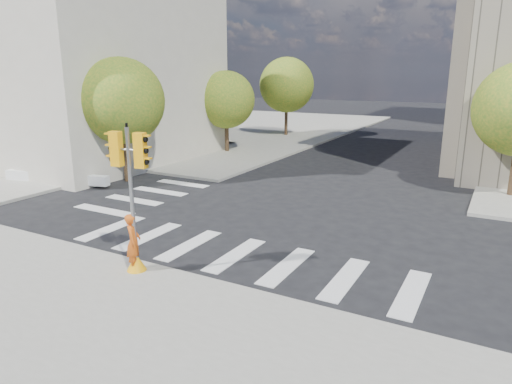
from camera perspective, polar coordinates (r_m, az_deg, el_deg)
ground at (r=16.22m, az=1.41°, el=-5.58°), size 160.00×160.00×0.00m
sidewalk_far_left at (r=48.17m, az=-5.61°, el=8.05°), size 28.00×40.00×0.15m
classical_building at (r=34.51m, az=-23.51°, el=14.91°), size 19.00×15.00×12.70m
tree_lw_near at (r=24.78m, az=-16.45°, el=10.85°), size 4.40×4.40×6.41m
tree_lw_mid at (r=32.65m, az=-3.74°, el=11.43°), size 4.00×4.00×5.77m
tree_lw_far at (r=41.40m, az=3.86°, el=13.20°), size 4.80×4.80×6.95m
traffic_signal at (r=13.07m, az=-15.16°, el=-2.34°), size 1.08×0.56×4.19m
photographer at (r=13.39m, az=-15.07°, el=-6.09°), size 0.69×0.73×1.68m
planter_wall at (r=25.55m, az=-23.69°, el=1.67°), size 5.93×1.76×0.50m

